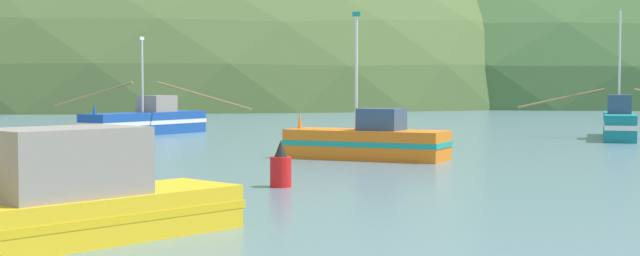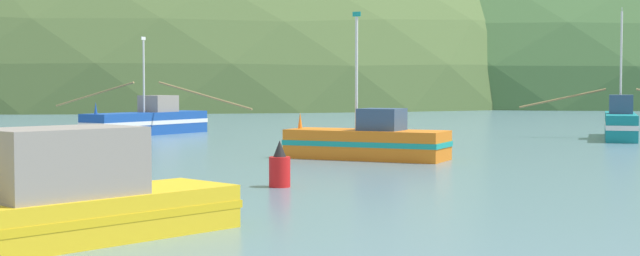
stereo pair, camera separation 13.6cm
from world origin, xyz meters
TOP-DOWN VIEW (x-y plane):
  - hill_mid_right at (43.77, 185.94)m, footprint 212.07×169.66m
  - hill_far_center at (-46.51, 158.09)m, footprint 190.17×152.14m
  - fishing_boat_blue at (-8.15, 47.15)m, footprint 14.63×9.34m
  - fishing_boat_yellow at (-0.03, 8.95)m, footprint 8.26×9.53m
  - fishing_boat_teal at (20.34, 45.27)m, footprint 11.25×9.30m
  - fishing_boat_orange at (6.12, 29.93)m, footprint 7.16×4.48m
  - channel_buoy at (3.73, 19.60)m, footprint 0.65×0.65m

SIDE VIEW (x-z plane):
  - hill_mid_right at x=43.77m, z-range -39.75..39.75m
  - hill_far_center at x=-46.51m, z-range -41.19..41.19m
  - channel_buoy at x=3.73m, z-range -0.13..1.28m
  - fishing_boat_orange at x=6.12m, z-range -2.34..3.81m
  - fishing_boat_yellow at x=-0.03m, z-range -2.39..3.87m
  - fishing_boat_blue at x=-8.15m, z-range -2.21..3.90m
  - fishing_boat_teal at x=20.34m, z-range -2.94..4.69m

